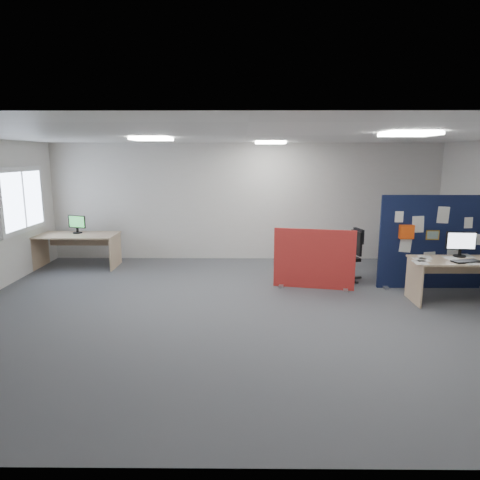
{
  "coord_description": "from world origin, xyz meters",
  "views": [
    {
      "loc": [
        -0.04,
        -6.44,
        2.4
      ],
      "look_at": [
        -0.1,
        0.69,
        1.0
      ],
      "focal_mm": 32.0,
      "sensor_mm": 36.0,
      "label": 1
    }
  ],
  "objects_px": {
    "monitor_main": "(461,243)",
    "office_chair": "(351,252)",
    "navy_divider": "(436,242)",
    "main_desk": "(461,269)",
    "monitor_second": "(77,223)",
    "red_divider": "(314,260)",
    "second_desk": "(78,242)"
  },
  "relations": [
    {
      "from": "navy_divider",
      "to": "monitor_main",
      "type": "height_order",
      "value": "navy_divider"
    },
    {
      "from": "office_chair",
      "to": "monitor_main",
      "type": "bearing_deg",
      "value": -46.64
    },
    {
      "from": "monitor_main",
      "to": "office_chair",
      "type": "distance_m",
      "value": 1.93
    },
    {
      "from": "second_desk",
      "to": "office_chair",
      "type": "relative_size",
      "value": 1.72
    },
    {
      "from": "navy_divider",
      "to": "monitor_main",
      "type": "xyz_separation_m",
      "value": [
        0.16,
        -0.58,
        0.11
      ]
    },
    {
      "from": "main_desk",
      "to": "office_chair",
      "type": "bearing_deg",
      "value": 140.65
    },
    {
      "from": "monitor_main",
      "to": "navy_divider",
      "type": "bearing_deg",
      "value": 108.69
    },
    {
      "from": "main_desk",
      "to": "office_chair",
      "type": "xyz_separation_m",
      "value": [
        -1.52,
        1.25,
        0.02
      ]
    },
    {
      "from": "navy_divider",
      "to": "second_desk",
      "type": "xyz_separation_m",
      "value": [
        -7.14,
        1.49,
        -0.3
      ]
    },
    {
      "from": "navy_divider",
      "to": "monitor_main",
      "type": "bearing_deg",
      "value": -75.06
    },
    {
      "from": "main_desk",
      "to": "office_chair",
      "type": "height_order",
      "value": "office_chair"
    },
    {
      "from": "monitor_main",
      "to": "second_desk",
      "type": "relative_size",
      "value": 0.29
    },
    {
      "from": "red_divider",
      "to": "monitor_second",
      "type": "distance_m",
      "value": 5.24
    },
    {
      "from": "red_divider",
      "to": "monitor_second",
      "type": "relative_size",
      "value": 3.45
    },
    {
      "from": "red_divider",
      "to": "monitor_second",
      "type": "xyz_separation_m",
      "value": [
        -4.96,
        1.64,
        0.41
      ]
    },
    {
      "from": "navy_divider",
      "to": "monitor_main",
      "type": "distance_m",
      "value": 0.61
    },
    {
      "from": "second_desk",
      "to": "navy_divider",
      "type": "bearing_deg",
      "value": -11.8
    },
    {
      "from": "red_divider",
      "to": "office_chair",
      "type": "height_order",
      "value": "red_divider"
    },
    {
      "from": "navy_divider",
      "to": "main_desk",
      "type": "relative_size",
      "value": 1.28
    },
    {
      "from": "red_divider",
      "to": "second_desk",
      "type": "bearing_deg",
      "value": 174.52
    },
    {
      "from": "navy_divider",
      "to": "main_desk",
      "type": "bearing_deg",
      "value": -81.16
    },
    {
      "from": "navy_divider",
      "to": "main_desk",
      "type": "height_order",
      "value": "navy_divider"
    },
    {
      "from": "office_chair",
      "to": "monitor_second",
      "type": "bearing_deg",
      "value": 157.13
    },
    {
      "from": "main_desk",
      "to": "monitor_second",
      "type": "bearing_deg",
      "value": 162.14
    },
    {
      "from": "navy_divider",
      "to": "monitor_second",
      "type": "bearing_deg",
      "value": 167.47
    },
    {
      "from": "main_desk",
      "to": "monitor_main",
      "type": "distance_m",
      "value": 0.45
    },
    {
      "from": "main_desk",
      "to": "second_desk",
      "type": "bearing_deg",
      "value": 162.8
    },
    {
      "from": "second_desk",
      "to": "office_chair",
      "type": "distance_m",
      "value": 5.83
    },
    {
      "from": "office_chair",
      "to": "navy_divider",
      "type": "bearing_deg",
      "value": -31.36
    },
    {
      "from": "monitor_second",
      "to": "office_chair",
      "type": "xyz_separation_m",
      "value": [
        5.77,
        -1.1,
        -0.38
      ]
    },
    {
      "from": "main_desk",
      "to": "monitor_main",
      "type": "relative_size",
      "value": 3.3
    },
    {
      "from": "main_desk",
      "to": "second_desk",
      "type": "relative_size",
      "value": 0.94
    }
  ]
}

